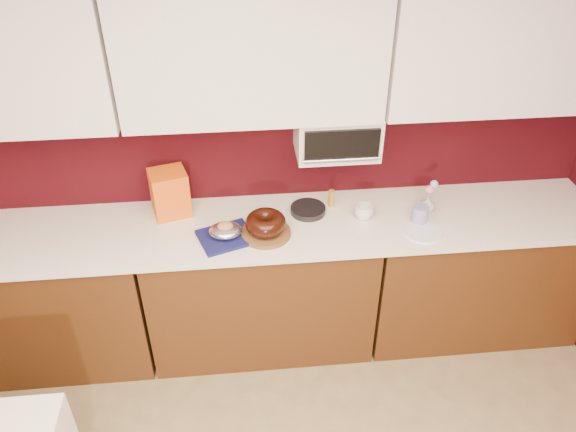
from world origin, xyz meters
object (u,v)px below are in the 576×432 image
(blue_jar, at_px, (420,214))
(bundt_cake, at_px, (266,223))
(pandoro_box, at_px, (170,193))
(coffee_mug, at_px, (364,211))
(foil_ham_nest, at_px, (225,231))
(flower_vase, at_px, (427,203))
(toaster_oven, at_px, (337,132))

(blue_jar, bearing_deg, bundt_cake, -177.88)
(blue_jar, bearing_deg, pandoro_box, 170.39)
(bundt_cake, height_order, coffee_mug, bundt_cake)
(pandoro_box, bearing_deg, coffee_mug, -24.37)
(bundt_cake, bearing_deg, foil_ham_nest, -176.77)
(flower_vase, bearing_deg, coffee_mug, -174.92)
(toaster_oven, relative_size, coffee_mug, 4.42)
(bundt_cake, bearing_deg, coffee_mug, 10.41)
(foil_ham_nest, xyz_separation_m, coffee_mug, (0.79, 0.12, -0.00))
(toaster_oven, xyz_separation_m, blue_jar, (0.46, -0.23, -0.42))
(toaster_oven, xyz_separation_m, flower_vase, (0.53, -0.12, -0.42))
(foil_ham_nest, height_order, pandoro_box, pandoro_box)
(coffee_mug, xyz_separation_m, blue_jar, (0.31, -0.07, 0.00))
(pandoro_box, height_order, flower_vase, pandoro_box)
(toaster_oven, relative_size, foil_ham_nest, 2.51)
(toaster_oven, height_order, coffee_mug, toaster_oven)
(bundt_cake, height_order, blue_jar, bundt_cake)
(foil_ham_nest, height_order, blue_jar, blue_jar)
(blue_jar, height_order, flower_vase, flower_vase)
(toaster_oven, distance_m, coffee_mug, 0.48)
(toaster_oven, distance_m, flower_vase, 0.69)
(bundt_cake, bearing_deg, toaster_oven, 32.19)
(pandoro_box, bearing_deg, bundt_cake, -42.87)
(toaster_oven, distance_m, foil_ham_nest, 0.81)
(blue_jar, relative_size, flower_vase, 0.98)
(pandoro_box, xyz_separation_m, flower_vase, (1.48, -0.13, -0.08))
(blue_jar, xyz_separation_m, flower_vase, (0.08, 0.11, 0.00))
(bundt_cake, relative_size, flower_vase, 2.03)
(bundt_cake, bearing_deg, pandoro_box, 152.93)
(foil_ham_nest, relative_size, blue_jar, 1.67)
(foil_ham_nest, bearing_deg, blue_jar, 2.34)
(toaster_oven, height_order, foil_ham_nest, toaster_oven)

